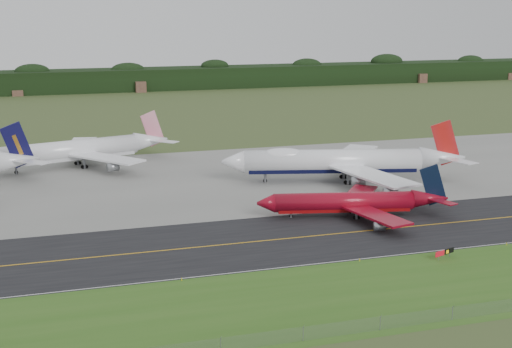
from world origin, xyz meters
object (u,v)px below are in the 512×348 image
object	(u,v)px
taxiway_sign	(445,252)
jet_star_tail	(80,150)
jet_ba_747	(341,161)
jet_red_737	(354,202)

from	to	relation	value
taxiway_sign	jet_star_tail	bearing A→B (deg)	121.10
jet_ba_747	jet_red_737	distance (m)	32.92
jet_red_737	jet_star_tail	bearing A→B (deg)	128.54
jet_ba_747	jet_star_tail	xyz separation A→B (m)	(-66.49, 39.43, -0.66)
jet_red_737	jet_star_tail	size ratio (longest dim) A/B	0.77
jet_ba_747	jet_star_tail	distance (m)	77.30
jet_ba_747	jet_red_737	xyz separation A→B (m)	(-10.21, -31.20, -2.41)
jet_red_737	taxiway_sign	world-z (taller)	jet_red_737
jet_red_737	taxiway_sign	distance (m)	30.93
jet_star_tail	taxiway_sign	distance (m)	118.17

